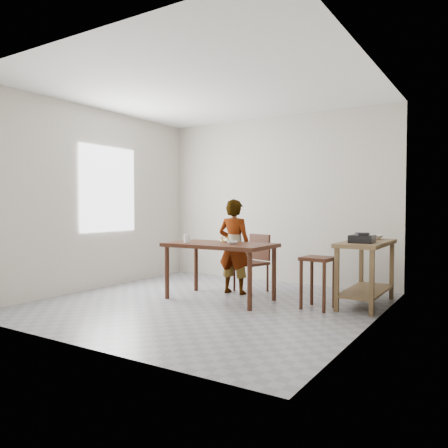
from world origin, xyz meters
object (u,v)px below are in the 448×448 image
Objects in this scene: child at (234,246)px; dining_chair at (251,263)px; dining_table at (220,271)px; prep_counter at (366,273)px; stool at (318,283)px.

child is 1.62× the size of dining_chair.
prep_counter is (1.72, 0.70, 0.03)m from dining_table.
child reaches higher than prep_counter.
dining_table is at bearing -157.85° from prep_counter.
dining_table is 1.86m from prep_counter.
child is 1.40m from stool.
dining_table is 1.17× the size of prep_counter.
dining_table is 1.29m from stool.
child is at bearing 168.83° from stool.
stool is at bearing -130.97° from prep_counter.
dining_table is at bearing -78.66° from dining_chair.
dining_chair is at bearing 156.18° from stool.
dining_chair is 1.31× the size of stool.
prep_counter is 1.45× the size of dining_chair.
dining_chair is at bearing 84.43° from dining_table.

